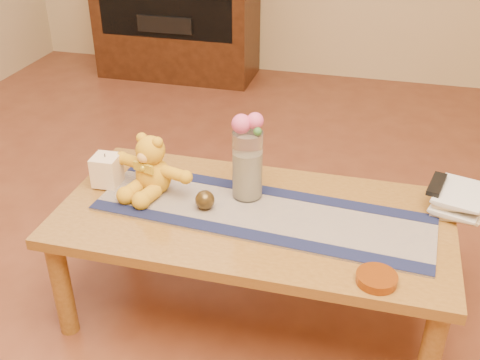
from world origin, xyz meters
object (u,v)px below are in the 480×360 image
(pillar_candle, at_px, (107,170))
(tv_remote, at_px, (437,184))
(amber_dish, at_px, (377,279))
(teddy_bear, at_px, (152,164))
(glass_vase, at_px, (247,165))
(bronze_ball, at_px, (205,200))
(book_bottom, at_px, (434,200))

(pillar_candle, distance_m, tv_remote, 1.22)
(pillar_candle, bearing_deg, amber_dish, -17.16)
(teddy_bear, bearing_deg, glass_vase, 22.46)
(teddy_bear, height_order, pillar_candle, teddy_bear)
(bronze_ball, xyz_separation_m, amber_dish, (0.62, -0.25, -0.03))
(glass_vase, height_order, amber_dish, glass_vase)
(tv_remote, bearing_deg, teddy_bear, -157.40)
(bronze_ball, bearing_deg, book_bottom, 17.97)
(teddy_bear, height_order, bronze_ball, teddy_bear)
(teddy_bear, distance_m, tv_remote, 1.04)
(pillar_candle, xyz_separation_m, book_bottom, (1.21, 0.19, -0.06))
(book_bottom, height_order, amber_dish, amber_dish)
(pillar_candle, relative_size, book_bottom, 0.52)
(pillar_candle, distance_m, book_bottom, 1.23)
(pillar_candle, height_order, bronze_ball, pillar_candle)
(tv_remote, height_order, amber_dish, tv_remote)
(teddy_bear, distance_m, amber_dish, 0.91)
(bronze_ball, height_order, tv_remote, tv_remote)
(bronze_ball, distance_m, amber_dish, 0.67)
(teddy_bear, relative_size, book_bottom, 1.43)
(bronze_ball, bearing_deg, teddy_bear, 161.19)
(bronze_ball, relative_size, tv_remote, 0.44)
(teddy_bear, relative_size, tv_remote, 1.99)
(teddy_bear, xyz_separation_m, book_bottom, (1.02, 0.18, -0.11))
(amber_dish, bearing_deg, glass_vase, 143.17)
(pillar_candle, relative_size, tv_remote, 0.73)
(teddy_bear, xyz_separation_m, tv_remote, (1.02, 0.17, -0.03))
(amber_dish, bearing_deg, bronze_ball, 158.29)
(pillar_candle, height_order, book_bottom, pillar_candle)
(glass_vase, bearing_deg, amber_dish, -36.83)
(pillar_candle, distance_m, bronze_ball, 0.42)
(glass_vase, height_order, bronze_ball, glass_vase)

